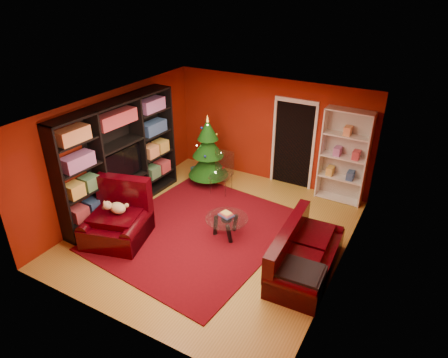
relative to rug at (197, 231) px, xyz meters
The scene contains 17 objects.
floor 0.36m from the rug, 24.97° to the left, with size 5.00×5.50×0.05m, color #A88530.
ceiling 2.64m from the rug, 24.97° to the left, with size 5.00×5.50×0.05m, color silver.
wall_back 3.22m from the rug, 83.63° to the left, with size 5.00×0.05×2.60m, color maroon.
wall_left 2.55m from the rug, behind, with size 0.05×5.50×2.60m, color maroon.
wall_right 3.13m from the rug, ahead, with size 0.05×5.50×2.60m, color maroon.
doorway 3.20m from the rug, 72.17° to the left, with size 1.06×0.60×2.16m, color black, non-canonical shape.
rug is the anchor object (origin of this frame).
media_unit 2.29m from the rug, behind, with size 0.49×3.19×2.45m, color black, non-canonical shape.
christmas_tree 2.33m from the rug, 114.83° to the left, with size 1.01×1.01×1.80m, color #0D400C, non-canonical shape.
gift_box_teal 2.36m from the rug, 121.04° to the left, with size 0.32×0.32×0.32m, color #1F676D.
gift_box_red 2.17m from the rug, 106.51° to the left, with size 0.24×0.24×0.24m, color maroon.
white_bookshelf 3.65m from the rug, 51.29° to the left, with size 1.03×0.37×2.23m, color white, non-canonical shape.
armchair 1.65m from the rug, 140.43° to the right, with size 1.23×1.23×0.96m, color black, non-canonical shape.
dog 1.67m from the rug, 141.39° to the right, with size 0.40×0.30×0.31m, color beige, non-canonical shape.
sofa 2.39m from the rug, ahead, with size 2.01×0.90×0.86m, color black, non-canonical shape.
coffee_table 0.66m from the rug, 13.60° to the left, with size 0.86×0.86×0.53m, color gray, non-canonical shape.
acrylic_chair 1.75m from the rug, 102.56° to the left, with size 0.47×0.52×0.92m, color #66605B, non-canonical shape.
Camera 1 is at (3.47, -5.82, 4.78)m, focal length 32.00 mm.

